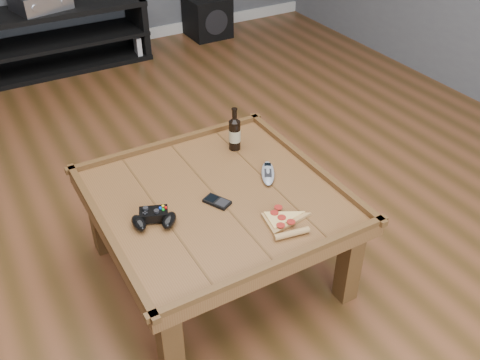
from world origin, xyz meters
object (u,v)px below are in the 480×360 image
beer_bottle (235,133)px  pizza_slice (283,221)px  game_console (138,48)px  media_console (60,38)px  remote_control (268,173)px  av_receiver (40,0)px  smartphone (217,201)px  coffee_table (217,207)px  subwoofer (207,17)px  game_controller (154,218)px

beer_bottle → pizza_slice: size_ratio=0.77×
game_console → media_console: bearing=174.4°
remote_control → av_receiver: (-0.36, 2.73, 0.10)m
beer_bottle → smartphone: (-0.27, -0.34, -0.08)m
coffee_table → beer_bottle: 0.41m
smartphone → beer_bottle: bearing=23.8°
pizza_slice → smartphone: pizza_slice is taller
beer_bottle → subwoofer: beer_bottle is taller
game_controller → subwoofer: bearing=81.1°
smartphone → subwoofer: smartphone is taller
media_console → game_console: 0.64m
media_console → smartphone: media_console is taller
game_controller → smartphone: 0.28m
beer_bottle → av_receiver: 2.48m
media_console → subwoofer: media_console is taller
smartphone → remote_control: 0.30m
pizza_slice → coffee_table: bearing=126.4°
media_console → remote_control: media_console is taller
pizza_slice → game_console: bearing=90.9°
coffee_table → beer_bottle: size_ratio=4.73×
media_console → game_console: media_console is taller
media_console → game_controller: size_ratio=7.46×
media_console → game_controller: bearing=-96.1°
game_controller → av_receiver: 2.79m
beer_bottle → game_console: 2.39m
subwoofer → game_console: 0.79m
smartphone → pizza_slice: bearing=-83.1°
pizza_slice → av_receiver: (-0.23, 3.04, 0.11)m
media_console → av_receiver: av_receiver is taller
media_console → game_console: size_ratio=7.21×
pizza_slice → remote_control: (0.12, 0.31, 0.00)m
coffee_table → pizza_slice: (0.15, -0.29, 0.07)m
game_console → remote_control: bearing=-90.5°
media_console → beer_bottle: (0.26, -2.46, 0.29)m
coffee_table → game_controller: size_ratio=5.49×
beer_bottle → av_receiver: beer_bottle is taller
game_controller → game_console: 2.83m
game_controller → game_console: bearing=92.7°
beer_bottle → subwoofer: 2.77m
media_console → coffee_table: bearing=-90.0°
beer_bottle → smartphone: bearing=-129.1°
remote_control → coffee_table: bearing=-145.6°
media_console → pizza_slice: (0.15, -3.04, 0.21)m
coffee_table → smartphone: coffee_table is taller
beer_bottle → subwoofer: bearing=66.0°
coffee_table → remote_control: remote_control is taller
media_console → subwoofer: (1.37, 0.05, -0.07)m
media_console → subwoofer: bearing=2.0°
pizza_slice → smartphone: size_ratio=2.24×
pizza_slice → game_console: size_ratio=1.46×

